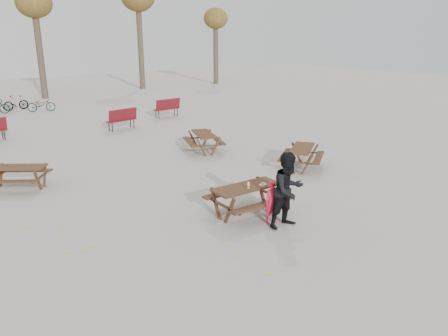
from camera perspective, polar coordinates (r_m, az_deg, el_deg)
ground at (r=11.42m, az=2.91°, el=-6.03°), size 80.00×80.00×0.00m
main_picnic_table at (r=11.20m, az=2.95°, el=-3.27°), size 1.80×1.45×0.78m
food_tray at (r=11.20m, az=5.10°, el=-2.18°), size 0.18×0.11×0.03m
bread_roll at (r=11.19m, az=5.11°, el=-1.98°), size 0.14×0.06×0.05m
soda_bottle at (r=10.94m, az=3.21°, el=-2.33°), size 0.07×0.07×0.17m
child at (r=10.76m, az=6.27°, el=-4.50°), size 0.43×0.31×1.08m
adult at (r=10.49m, az=8.39°, el=-2.89°), size 0.92×0.72×1.86m
picnic_table_east at (r=15.30m, az=10.09°, el=1.31°), size 2.19×2.12×0.73m
picnic_table_north at (r=14.49m, az=-25.19°, el=-1.13°), size 2.04×1.96×0.69m
picnic_table_far at (r=17.24m, az=-2.63°, el=3.38°), size 1.82×2.03×0.72m
park_bench_row at (r=21.77m, az=-19.35°, el=5.78°), size 11.15×2.27×1.03m
tree_row at (r=34.22m, az=-23.97°, el=18.77°), size 32.17×3.52×8.26m
fallen_leaves at (r=13.58m, az=-1.92°, el=-2.10°), size 11.00×11.00×0.01m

